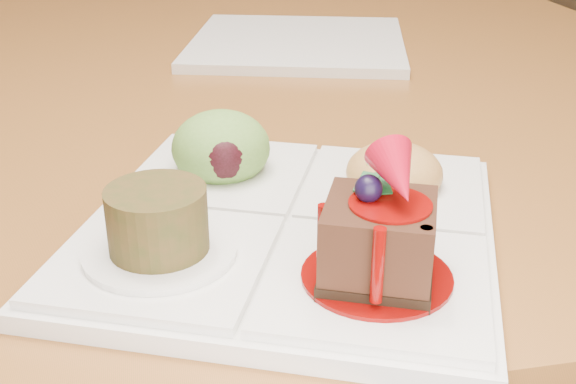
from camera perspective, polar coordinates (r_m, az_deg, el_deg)
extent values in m
plane|color=brown|center=(1.53, -2.31, -14.48)|extent=(6.00, 6.00, 0.00)
cube|color=brown|center=(1.20, -2.94, 13.35)|extent=(1.00, 1.80, 0.04)
cylinder|color=brown|center=(2.11, -18.14, 7.03)|extent=(0.06, 0.06, 0.71)
cylinder|color=brown|center=(2.18, 5.63, 8.74)|extent=(0.06, 0.06, 0.71)
cylinder|color=black|center=(1.70, 19.42, -3.78)|extent=(0.03, 0.03, 0.38)
cube|color=silver|center=(0.47, 0.00, -3.17)|extent=(0.34, 0.34, 0.01)
cube|color=silver|center=(0.41, 6.98, -7.12)|extent=(0.16, 0.16, 0.01)
cube|color=silver|center=(0.43, -10.01, -5.21)|extent=(0.16, 0.16, 0.01)
cube|color=silver|center=(0.54, -5.23, 1.53)|extent=(0.16, 0.16, 0.01)
cube|color=silver|center=(0.52, 8.31, 0.35)|extent=(0.16, 0.16, 0.01)
cylinder|color=#650503|center=(0.40, 7.01, -6.61)|extent=(0.08, 0.08, 0.00)
cube|color=black|center=(0.40, 7.03, -6.28)|extent=(0.08, 0.08, 0.01)
cube|color=#311C0D|center=(0.39, 7.21, -3.41)|extent=(0.08, 0.08, 0.04)
cylinder|color=#650503|center=(0.38, 7.37, -0.82)|extent=(0.04, 0.04, 0.00)
sphere|color=black|center=(0.38, 6.39, 0.28)|extent=(0.02, 0.02, 0.02)
cone|color=#A00A1D|center=(0.37, 8.69, 1.25)|extent=(0.03, 0.04, 0.04)
cube|color=#11451D|center=(0.39, 7.30, 0.68)|extent=(0.01, 0.02, 0.01)
cube|color=#11451D|center=(0.39, 6.23, 0.72)|extent=(0.02, 0.02, 0.01)
cylinder|color=#650503|center=(0.36, 7.11, -5.78)|extent=(0.01, 0.01, 0.04)
cylinder|color=#650503|center=(0.37, 10.66, -5.35)|extent=(0.01, 0.01, 0.04)
cylinder|color=#650503|center=(0.39, 2.78, -3.42)|extent=(0.01, 0.01, 0.04)
cylinder|color=silver|center=(0.43, -10.06, -4.64)|extent=(0.09, 0.09, 0.00)
cylinder|color=#472E14|center=(0.42, -10.28, -2.15)|extent=(0.06, 0.06, 0.04)
cylinder|color=#3F290D|center=(0.41, -10.42, -0.55)|extent=(0.05, 0.05, 0.00)
ellipsoid|color=olive|center=(0.53, -5.32, 3.51)|extent=(0.07, 0.07, 0.05)
ellipsoid|color=black|center=(0.51, -5.03, 2.61)|extent=(0.04, 0.03, 0.03)
ellipsoid|color=#AE7C3E|center=(0.51, 8.39, 1.51)|extent=(0.07, 0.07, 0.04)
cube|color=orange|center=(0.52, 9.43, 2.26)|extent=(0.02, 0.02, 0.01)
cube|color=#476B17|center=(0.52, 8.27, 2.57)|extent=(0.02, 0.02, 0.02)
cube|color=orange|center=(0.52, 7.07, 2.48)|extent=(0.02, 0.02, 0.02)
cube|color=#476B17|center=(0.50, 6.84, 1.87)|extent=(0.02, 0.02, 0.02)
cube|color=orange|center=(0.50, 8.59, 1.41)|extent=(0.02, 0.02, 0.02)
cube|color=#476B17|center=(0.51, 10.02, 1.41)|extent=(0.02, 0.02, 0.02)
cube|color=silver|center=(0.95, 0.78, 11.71)|extent=(0.33, 0.33, 0.01)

